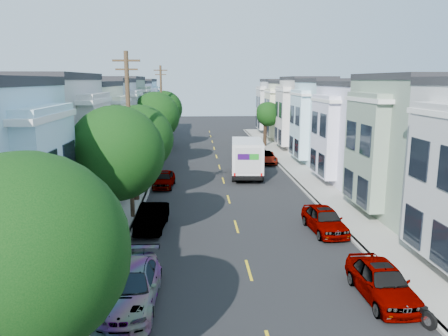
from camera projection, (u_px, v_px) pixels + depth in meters
name	position (u px, v px, depth m)	size (l,w,h in m)	color
ground	(236.00, 227.00, 25.69)	(160.00, 160.00, 0.00)	black
road_slab	(221.00, 173.00, 40.36)	(12.00, 70.00, 0.02)	black
curb_left	(155.00, 174.00, 39.95)	(0.30, 70.00, 0.15)	gray
curb_right	(286.00, 172.00, 40.74)	(0.30, 70.00, 0.15)	gray
sidewalk_left	(141.00, 174.00, 39.87)	(2.60, 70.00, 0.15)	gray
sidewalk_right	(299.00, 172.00, 40.82)	(2.60, 70.00, 0.15)	gray
centerline	(221.00, 173.00, 40.36)	(0.12, 70.00, 0.01)	gold
townhouse_row_left	(99.00, 175.00, 39.64)	(5.00, 70.00, 8.50)	silver
townhouse_row_right	(339.00, 172.00, 41.08)	(5.00, 70.00, 8.50)	silver
tree_a	(23.00, 254.00, 9.92)	(4.70, 4.70, 6.98)	black
tree_b	(115.00, 154.00, 21.35)	(4.70, 4.70, 7.32)	black
tree_c	(138.00, 139.00, 30.24)	(4.70, 4.70, 6.86)	black
tree_d	(155.00, 116.00, 42.57)	(4.70, 4.70, 7.39)	black
tree_e	(164.00, 109.00, 54.83)	(4.53, 4.53, 7.19)	black
tree_far_r	(268.00, 115.00, 55.62)	(3.10, 3.10, 5.76)	black
utility_pole_near	(129.00, 137.00, 26.22)	(1.60, 0.26, 10.00)	#42301E
utility_pole_far	(162.00, 109.00, 51.65)	(1.60, 0.26, 10.00)	#42301E
fedex_truck	(247.00, 156.00, 38.93)	(2.67, 6.92, 3.32)	silver
lead_sedan	(241.00, 154.00, 47.17)	(1.49, 3.89, 1.26)	black
parked_left_b	(130.00, 287.00, 16.62)	(2.11, 5.02, 1.51)	#0B1F35
parked_left_c	(152.00, 218.00, 25.19)	(1.45, 4.12, 1.37)	gray
parked_left_d	(164.00, 179.00, 35.08)	(1.54, 4.02, 1.30)	#3D0813
parked_right_a	(382.00, 281.00, 17.11)	(1.73, 4.53, 1.47)	#565C5E
parked_right_b	(324.00, 220.00, 24.69)	(1.70, 4.44, 1.44)	#B4B3C3
parked_right_c	(266.00, 157.00, 45.13)	(2.07, 4.48, 1.25)	black
parked_right_d	(255.00, 145.00, 53.32)	(1.70, 4.44, 1.44)	black
motorcycle	(412.00, 308.00, 15.74)	(0.29, 2.08, 0.83)	black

